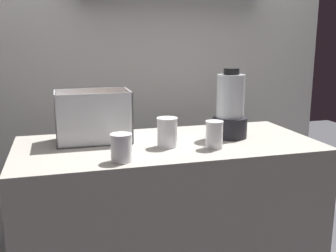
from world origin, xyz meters
TOP-DOWN VIEW (x-y plane):
  - counter at (0.00, 0.00)m, footprint 1.40×0.64m
  - back_wall_unit at (0.01, 0.77)m, footprint 2.60×0.24m
  - carrot_display_bin at (-0.33, 0.12)m, footprint 0.34×0.21m
  - blender_pitcher at (0.32, 0.02)m, footprint 0.17×0.17m
  - juice_cup_mango_far_left at (-0.26, -0.23)m, footprint 0.09×0.09m
  - juice_cup_mango_left at (-0.02, -0.07)m, footprint 0.10×0.10m
  - juice_cup_beet_middle at (0.17, -0.15)m, footprint 0.08×0.08m

SIDE VIEW (x-z plane):
  - counter at x=0.00m, z-range 0.00..0.90m
  - juice_cup_mango_far_left at x=-0.26m, z-range 0.89..1.00m
  - juice_cup_beet_middle at x=0.17m, z-range 0.89..1.02m
  - juice_cup_mango_left at x=-0.02m, z-range 0.89..1.02m
  - carrot_display_bin at x=-0.33m, z-range 0.86..1.10m
  - blender_pitcher at x=0.32m, z-range 0.87..1.21m
  - back_wall_unit at x=0.01m, z-range 0.02..2.52m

